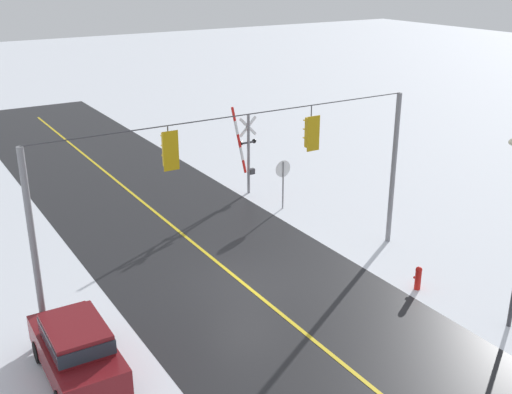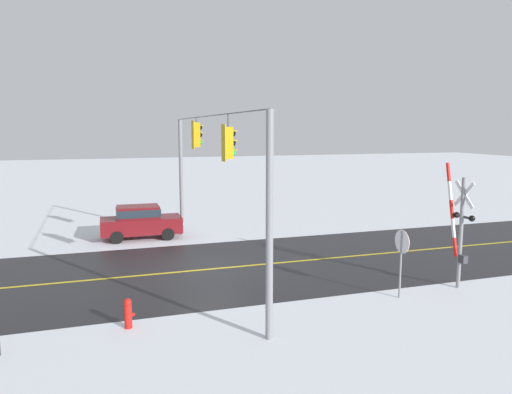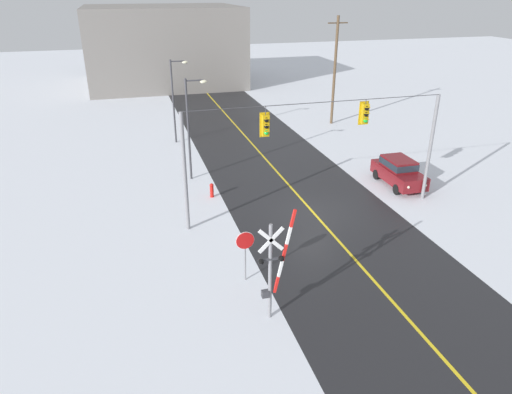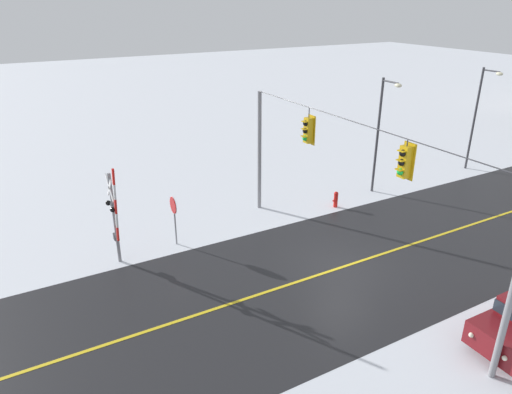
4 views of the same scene
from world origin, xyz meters
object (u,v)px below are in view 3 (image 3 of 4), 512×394
Objects in this scene: railroad_crossing at (272,267)px; streetlamp_far at (175,94)px; fire_hydrant at (212,190)px; stop_sign at (245,245)px; utility_pole at (335,70)px; streetlamp_near at (191,120)px; parked_car_maroon at (399,171)px.

streetlamp_far is at bearing 91.54° from railroad_crossing.
railroad_crossing reaches higher than fire_hydrant.
utility_pole is at bearing 57.81° from stop_sign.
streetlamp_near is 8.14m from streetlamp_far.
streetlamp_near and streetlamp_far have the same top height.
stop_sign is 2.67× the size of fire_hydrant.
fire_hydrant is at bearing -80.67° from streetlamp_near.
fire_hydrant is at bearing 88.33° from stop_sign.
stop_sign is 14.18m from parked_car_maroon.
parked_car_maroon is 0.65× the size of streetlamp_near.
railroad_crossing is at bearing -82.65° from stop_sign.
streetlamp_near is 4.78m from fire_hydrant.
streetlamp_near reaches higher than parked_car_maroon.
parked_car_maroon is 0.45× the size of utility_pole.
stop_sign is 26.37m from utility_pole.
streetlamp_far is at bearing 133.78° from parked_car_maroon.
streetlamp_near is at bearing 159.28° from parked_car_maroon.
utility_pole is at bearing 82.22° from parked_car_maroon.
streetlamp_far is 11.93m from fire_hydrant.
railroad_crossing is 11.74m from fire_hydrant.
utility_pole is at bearing 61.26° from railroad_crossing.
streetlamp_far is at bearing 90.78° from stop_sign.
utility_pole reaches higher than fire_hydrant.
utility_pole is at bearing 43.99° from fire_hydrant.
streetlamp_near is (-0.62, 14.86, 1.66)m from railroad_crossing.
railroad_crossing is at bearing -118.74° from utility_pole.
parked_car_maroon is (11.62, 10.24, -1.31)m from railroad_crossing.
streetlamp_near is at bearing 91.30° from stop_sign.
streetlamp_near is 1.00× the size of streetlamp_far.
stop_sign is at bearing -88.70° from streetlamp_near.
streetlamp_far is (-12.24, 12.77, 2.96)m from parked_car_maroon.
parked_car_maroon is 13.41m from streetlamp_near.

